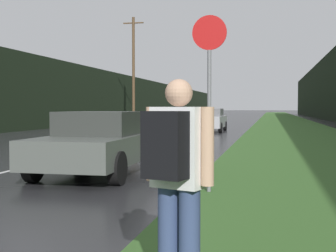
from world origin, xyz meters
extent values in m
cube|color=#386028|center=(7.53, 40.00, 0.01)|extent=(6.00, 240.00, 0.02)
cube|color=silver|center=(0.00, 14.84, 0.00)|extent=(0.12, 3.00, 0.01)
cube|color=silver|center=(0.00, 21.84, 0.00)|extent=(0.12, 3.00, 0.01)
cube|color=black|center=(-10.53, 50.00, 2.55)|extent=(2.00, 140.00, 5.10)
cylinder|color=#4C3823|center=(-5.65, 38.20, 4.66)|extent=(0.24, 0.24, 9.31)
cube|color=#4C3823|center=(-5.65, 38.20, 8.81)|extent=(1.80, 0.10, 0.10)
cylinder|color=slate|center=(4.97, 7.29, 1.24)|extent=(0.07, 0.07, 2.49)
cylinder|color=#B71414|center=(4.97, 7.29, 2.79)|extent=(0.60, 0.02, 0.60)
cylinder|color=navy|center=(5.23, 2.76, 0.43)|extent=(0.17, 0.17, 0.87)
cylinder|color=navy|center=(5.41, 2.70, 0.43)|extent=(0.17, 0.17, 0.87)
cube|color=white|center=(5.32, 2.73, 1.18)|extent=(0.45, 0.34, 0.63)
sphere|color=tan|center=(5.32, 2.73, 1.60)|extent=(0.22, 0.22, 0.22)
cylinder|color=tan|center=(5.09, 2.81, 1.20)|extent=(0.10, 0.10, 0.59)
cylinder|color=tan|center=(5.56, 2.65, 1.20)|extent=(0.10, 0.10, 0.59)
cube|color=black|center=(5.26, 2.54, 1.21)|extent=(0.36, 0.27, 0.50)
cube|color=#4C514C|center=(2.27, 8.94, 0.59)|extent=(1.87, 4.08, 0.58)
cube|color=#2D302D|center=(2.27, 9.14, 1.14)|extent=(1.59, 1.83, 0.52)
cylinder|color=black|center=(3.15, 7.68, 0.33)|extent=(0.20, 0.66, 0.66)
cylinder|color=black|center=(1.38, 7.68, 0.33)|extent=(0.20, 0.66, 0.66)
cylinder|color=black|center=(3.15, 10.20, 0.33)|extent=(0.20, 0.66, 0.66)
cylinder|color=black|center=(1.38, 10.20, 0.33)|extent=(0.20, 0.66, 0.66)
cube|color=#9E9EA3|center=(2.27, 28.50, 0.63)|extent=(1.70, 4.53, 0.71)
cube|color=#5E5E61|center=(2.27, 28.73, 1.21)|extent=(1.45, 2.04, 0.46)
cylinder|color=black|center=(3.08, 27.10, 0.30)|extent=(0.20, 0.61, 0.61)
cylinder|color=black|center=(1.46, 27.10, 0.30)|extent=(0.20, 0.61, 0.61)
cylinder|color=black|center=(3.08, 29.91, 0.30)|extent=(0.20, 0.61, 0.61)
cylinder|color=black|center=(1.46, 29.91, 0.30)|extent=(0.20, 0.61, 0.61)
camera|label=1|loc=(6.02, -0.81, 1.49)|focal=50.00mm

